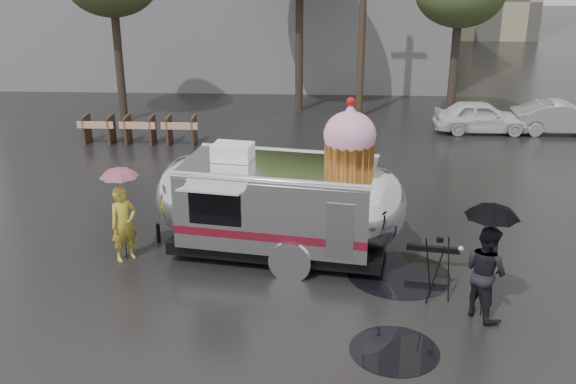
# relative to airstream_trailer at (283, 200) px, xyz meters

# --- Properties ---
(ground) EXTENTS (120.00, 120.00, 0.00)m
(ground) POSITION_rel_airstream_trailer_xyz_m (-0.07, -1.23, -1.38)
(ground) COLOR black
(ground) RESTS_ON ground
(puddles) EXTENTS (4.69, 9.86, 0.01)m
(puddles) POSITION_rel_airstream_trailer_xyz_m (1.30, 1.69, -1.37)
(puddles) COLOR black
(puddles) RESTS_ON ground
(utility_pole) EXTENTS (1.60, 0.28, 9.00)m
(utility_pole) POSITION_rel_airstream_trailer_xyz_m (2.43, 12.77, 3.24)
(utility_pole) COLOR #473323
(utility_pole) RESTS_ON ground
(barricade_row) EXTENTS (4.30, 0.80, 1.00)m
(barricade_row) POSITION_rel_airstream_trailer_xyz_m (-5.62, 8.74, -0.86)
(barricade_row) COLOR #473323
(barricade_row) RESTS_ON ground
(airstream_trailer) EXTENTS (7.23, 3.19, 3.93)m
(airstream_trailer) POSITION_rel_airstream_trailer_xyz_m (0.00, 0.00, 0.00)
(airstream_trailer) COLOR silver
(airstream_trailer) RESTS_ON ground
(person_left) EXTENTS (0.75, 0.75, 1.77)m
(person_left) POSITION_rel_airstream_trailer_xyz_m (-3.64, -0.41, -0.50)
(person_left) COLOR gold
(person_left) RESTS_ON ground
(umbrella_pink) EXTENTS (1.06, 1.06, 2.27)m
(umbrella_pink) POSITION_rel_airstream_trailer_xyz_m (-3.64, -0.41, 0.53)
(umbrella_pink) COLOR pink
(umbrella_pink) RESTS_ON ground
(person_right) EXTENTS (0.94, 1.06, 1.93)m
(person_right) POSITION_rel_airstream_trailer_xyz_m (4.07, -2.52, -0.42)
(person_right) COLOR black
(person_right) RESTS_ON ground
(umbrella_black) EXTENTS (1.26, 1.26, 2.41)m
(umbrella_black) POSITION_rel_airstream_trailer_xyz_m (4.07, -2.52, 0.60)
(umbrella_black) COLOR black
(umbrella_black) RESTS_ON ground
(tripod) EXTENTS (0.55, 0.58, 1.41)m
(tripod) POSITION_rel_airstream_trailer_xyz_m (3.26, -1.93, -0.56)
(tripod) COLOR black
(tripod) RESTS_ON ground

